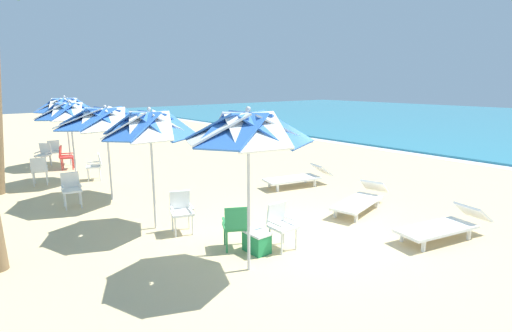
{
  "coord_description": "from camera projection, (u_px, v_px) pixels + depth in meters",
  "views": [
    {
      "loc": [
        5.0,
        -5.62,
        3.08
      ],
      "look_at": [
        -2.36,
        0.45,
        1.0
      ],
      "focal_mm": 27.07,
      "sensor_mm": 36.0,
      "label": 1
    }
  ],
  "objects": [
    {
      "name": "sun_lounger_0",
      "position": [
        444.0,
        225.0,
        7.69
      ],
      "size": [
        1.11,
        2.23,
        0.62
      ],
      "color": "white",
      "rests_on": "ground"
    },
    {
      "name": "plastic_chair_8",
      "position": [
        54.0,
        150.0,
        14.92
      ],
      "size": [
        0.53,
        0.5,
        0.87
      ],
      "color": "white",
      "rests_on": "ground"
    },
    {
      "name": "beach_umbrella_4",
      "position": [
        65.0,
        106.0,
        14.11
      ],
      "size": [
        2.16,
        2.16,
        2.6
      ],
      "color": "silver",
      "rests_on": "ground"
    },
    {
      "name": "plastic_chair_4",
      "position": [
        96.0,
        165.0,
        12.33
      ],
      "size": [
        0.55,
        0.58,
        0.87
      ],
      "color": "white",
      "rests_on": "ground"
    },
    {
      "name": "plastic_chair_6",
      "position": [
        65.0,
        156.0,
        13.8
      ],
      "size": [
        0.56,
        0.58,
        0.87
      ],
      "color": "red",
      "rests_on": "ground"
    },
    {
      "name": "plastic_chair_1",
      "position": [
        235.0,
        225.0,
        7.15
      ],
      "size": [
        0.62,
        0.6,
        0.87
      ],
      "color": "#2D8C4C",
      "rests_on": "ground"
    },
    {
      "name": "plastic_chair_0",
      "position": [
        281.0,
        223.0,
        7.24
      ],
      "size": [
        0.49,
        0.46,
        0.87
      ],
      "color": "white",
      "rests_on": "ground"
    },
    {
      "name": "beach_umbrella_1",
      "position": [
        150.0,
        126.0,
        7.85
      ],
      "size": [
        2.03,
        2.03,
        2.59
      ],
      "color": "silver",
      "rests_on": "ground"
    },
    {
      "name": "plastic_chair_7",
      "position": [
        44.0,
        153.0,
        14.26
      ],
      "size": [
        0.63,
        0.63,
        0.87
      ],
      "color": "white",
      "rests_on": "ground"
    },
    {
      "name": "sun_lounger_2",
      "position": [
        298.0,
        177.0,
        11.59
      ],
      "size": [
        1.12,
        2.23,
        0.62
      ],
      "color": "white",
      "rests_on": "ground"
    },
    {
      "name": "plastic_chair_5",
      "position": [
        39.0,
        169.0,
        11.68
      ],
      "size": [
        0.56,
        0.53,
        0.87
      ],
      "color": "white",
      "rests_on": "ground"
    },
    {
      "name": "beach_umbrella_2",
      "position": [
        106.0,
        118.0,
        9.88
      ],
      "size": [
        2.57,
        2.57,
        2.51
      ],
      "color": "silver",
      "rests_on": "ground"
    },
    {
      "name": "sun_lounger_1",
      "position": [
        361.0,
        199.0,
        9.41
      ],
      "size": [
        1.08,
        2.23,
        0.62
      ],
      "color": "white",
      "rests_on": "ground"
    },
    {
      "name": "cooler_box",
      "position": [
        257.0,
        242.0,
        7.11
      ],
      "size": [
        0.5,
        0.34,
        0.4
      ],
      "color": "#238C4C",
      "rests_on": "ground"
    },
    {
      "name": "plastic_chair_2",
      "position": [
        181.0,
        209.0,
        8.01
      ],
      "size": [
        0.58,
        0.55,
        0.87
      ],
      "color": "white",
      "rests_on": "ground"
    },
    {
      "name": "beach_umbrella_0",
      "position": [
        248.0,
        130.0,
        5.97
      ],
      "size": [
        2.03,
        2.03,
        2.72
      ],
      "color": "silver",
      "rests_on": "ground"
    },
    {
      "name": "ground_plane",
      "position": [
        312.0,
        235.0,
        7.92
      ],
      "size": [
        80.0,
        80.0,
        0.0
      ],
      "primitive_type": "plane",
      "color": "#D3B784"
    },
    {
      "name": "surf_foam",
      "position": [
        500.0,
        167.0,
        14.31
      ],
      "size": [
        80.0,
        0.7,
        0.01
      ],
      "primitive_type": "cube",
      "color": "white",
      "rests_on": "ground"
    },
    {
      "name": "beach_umbrella_3",
      "position": [
        70.0,
        112.0,
        11.71
      ],
      "size": [
        2.01,
        2.01,
        2.57
      ],
      "color": "silver",
      "rests_on": "ground"
    },
    {
      "name": "plastic_chair_3",
      "position": [
        71.0,
        188.0,
        9.65
      ],
      "size": [
        0.53,
        0.5,
        0.87
      ],
      "color": "white",
      "rests_on": "ground"
    }
  ]
}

